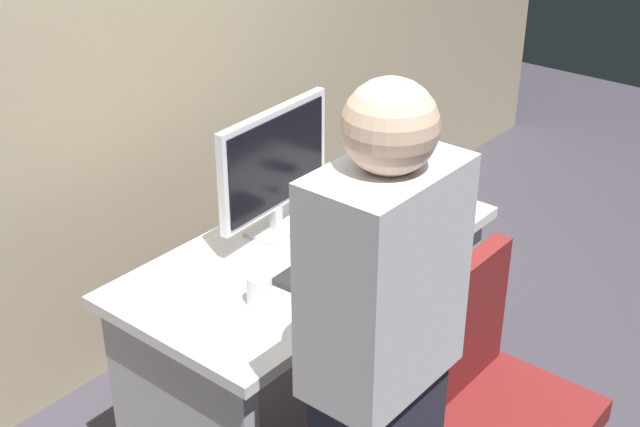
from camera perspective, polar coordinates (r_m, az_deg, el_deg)
name	(u,v)px	position (r m, az deg, el deg)	size (l,w,h in m)	color
ground_plane	(310,420)	(3.41, -0.67, -13.38)	(9.00, 9.00, 0.00)	#3D3842
desk	(309,307)	(3.09, -0.72, -6.15)	(1.36, 0.70, 0.76)	white
office_chair	(495,417)	(2.82, 11.42, -12.94)	(0.52, 0.52, 0.94)	black
person_at_desk	(380,379)	(2.25, 3.97, -10.77)	(0.40, 0.24, 1.64)	#262838
monitor	(275,165)	(2.96, -2.98, 3.19)	(0.54, 0.15, 0.46)	silver
keyboard	(327,260)	(2.87, 0.47, -3.10)	(0.43, 0.13, 0.02)	#262626
mouse	(383,223)	(3.10, 4.17, -0.61)	(0.06, 0.10, 0.03)	white
cup_near_keyboard	(259,290)	(2.66, -4.00, -5.01)	(0.08, 0.08, 0.10)	silver
book_stack	(356,177)	(3.34, 2.39, 2.43)	(0.22, 0.18, 0.11)	white
cell_phone	(428,213)	(3.21, 7.13, 0.05)	(0.07, 0.14, 0.01)	black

